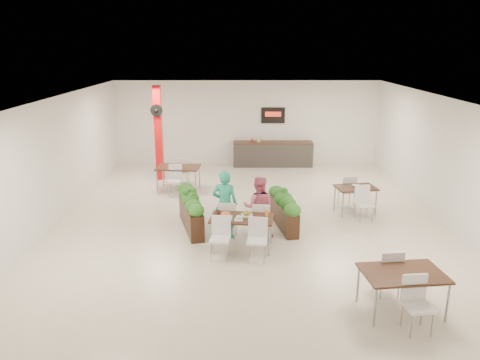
# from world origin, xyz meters

# --- Properties ---
(ground) EXTENTS (12.00, 12.00, 0.00)m
(ground) POSITION_xyz_m (0.00, 0.00, 0.00)
(ground) COLOR beige
(ground) RESTS_ON ground
(room_shell) EXTENTS (10.10, 12.10, 3.22)m
(room_shell) POSITION_xyz_m (0.00, 0.00, 2.01)
(room_shell) COLOR white
(room_shell) RESTS_ON ground
(red_column) EXTENTS (0.40, 0.41, 3.20)m
(red_column) POSITION_xyz_m (-3.00, 3.79, 1.64)
(red_column) COLOR red
(red_column) RESTS_ON ground
(service_counter) EXTENTS (3.00, 0.64, 2.20)m
(service_counter) POSITION_xyz_m (1.00, 5.65, 0.49)
(service_counter) COLOR #322F2D
(service_counter) RESTS_ON ground
(main_table) EXTENTS (1.49, 1.76, 0.92)m
(main_table) POSITION_xyz_m (-0.22, -1.93, 0.64)
(main_table) COLOR black
(main_table) RESTS_ON ground
(diner_man) EXTENTS (0.65, 0.47, 1.66)m
(diner_man) POSITION_xyz_m (-0.61, -1.28, 0.83)
(diner_man) COLOR teal
(diner_man) RESTS_ON ground
(diner_woman) EXTENTS (0.80, 0.66, 1.52)m
(diner_woman) POSITION_xyz_m (0.19, -1.28, 0.76)
(diner_woman) COLOR #D55E7E
(diner_woman) RESTS_ON ground
(planter_left) EXTENTS (0.83, 2.01, 1.08)m
(planter_left) POSITION_xyz_m (-1.48, -0.73, 0.52)
(planter_left) COLOR black
(planter_left) RESTS_ON ground
(planter_right) EXTENTS (0.67, 1.92, 1.02)m
(planter_right) POSITION_xyz_m (0.86, -0.57, 0.50)
(planter_right) COLOR black
(planter_right) RESTS_ON ground
(side_table_a) EXTENTS (1.41, 1.65, 0.92)m
(side_table_a) POSITION_xyz_m (-2.22, 2.62, 0.64)
(side_table_a) COLOR black
(side_table_a) RESTS_ON ground
(side_table_b) EXTENTS (1.17, 1.67, 0.92)m
(side_table_b) POSITION_xyz_m (2.91, 0.41, 0.62)
(side_table_b) COLOR black
(side_table_b) RESTS_ON ground
(side_table_c) EXTENTS (1.46, 1.66, 0.92)m
(side_table_c) POSITION_xyz_m (2.53, -4.57, 0.64)
(side_table_c) COLOR black
(side_table_c) RESTS_ON ground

